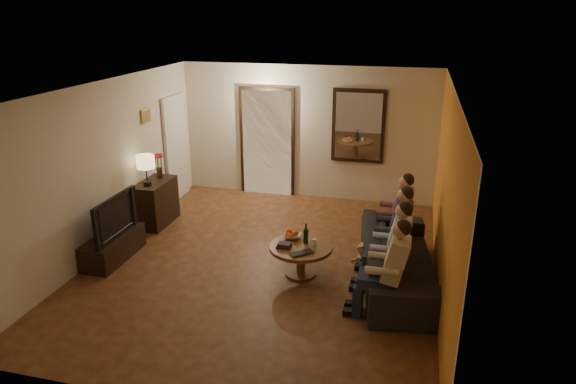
% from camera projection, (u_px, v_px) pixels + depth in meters
% --- Properties ---
extents(floor, '(5.00, 6.00, 0.01)m').
position_uv_depth(floor, '(264.00, 263.00, 7.69)').
color(floor, '#472313').
rests_on(floor, ground).
extents(ceiling, '(5.00, 6.00, 0.01)m').
position_uv_depth(ceiling, '(261.00, 88.00, 6.80)').
color(ceiling, white).
rests_on(ceiling, back_wall).
extents(back_wall, '(5.00, 0.02, 2.60)m').
position_uv_depth(back_wall, '(307.00, 133.00, 9.98)').
color(back_wall, beige).
rests_on(back_wall, floor).
extents(front_wall, '(5.00, 0.02, 2.60)m').
position_uv_depth(front_wall, '(164.00, 286.00, 4.51)').
color(front_wall, beige).
rests_on(front_wall, floor).
extents(left_wall, '(0.02, 6.00, 2.60)m').
position_uv_depth(left_wall, '(105.00, 168.00, 7.82)').
color(left_wall, beige).
rests_on(left_wall, floor).
extents(right_wall, '(0.02, 6.00, 2.60)m').
position_uv_depth(right_wall, '(446.00, 196.00, 6.67)').
color(right_wall, beige).
rests_on(right_wall, floor).
extents(orange_accent, '(0.01, 6.00, 2.60)m').
position_uv_depth(orange_accent, '(445.00, 195.00, 6.68)').
color(orange_accent, '#BE8120').
rests_on(orange_accent, right_wall).
extents(kitchen_doorway, '(1.00, 0.06, 2.10)m').
position_uv_depth(kitchen_doorway, '(267.00, 143.00, 10.23)').
color(kitchen_doorway, '#FFE0A5').
rests_on(kitchen_doorway, floor).
extents(door_trim, '(1.12, 0.04, 2.22)m').
position_uv_depth(door_trim, '(267.00, 143.00, 10.22)').
color(door_trim, black).
rests_on(door_trim, floor).
extents(fridge_glimpse, '(0.45, 0.03, 1.70)m').
position_uv_depth(fridge_glimpse, '(279.00, 151.00, 10.23)').
color(fridge_glimpse, silver).
rests_on(fridge_glimpse, floor).
extents(mirror_frame, '(1.00, 0.05, 1.40)m').
position_uv_depth(mirror_frame, '(358.00, 126.00, 9.65)').
color(mirror_frame, black).
rests_on(mirror_frame, back_wall).
extents(mirror_glass, '(0.86, 0.02, 1.26)m').
position_uv_depth(mirror_glass, '(358.00, 126.00, 9.62)').
color(mirror_glass, white).
rests_on(mirror_glass, back_wall).
extents(white_door, '(0.06, 0.85, 2.04)m').
position_uv_depth(white_door, '(176.00, 148.00, 10.00)').
color(white_door, white).
rests_on(white_door, floor).
extents(framed_art, '(0.03, 0.28, 0.24)m').
position_uv_depth(framed_art, '(146.00, 116.00, 8.81)').
color(framed_art, '#B28C33').
rests_on(framed_art, left_wall).
extents(art_canvas, '(0.01, 0.22, 0.18)m').
position_uv_depth(art_canvas, '(147.00, 116.00, 8.81)').
color(art_canvas, brown).
rests_on(art_canvas, left_wall).
extents(dresser, '(0.45, 0.88, 0.78)m').
position_uv_depth(dresser, '(156.00, 203.00, 8.96)').
color(dresser, black).
rests_on(dresser, floor).
extents(table_lamp, '(0.30, 0.30, 0.54)m').
position_uv_depth(table_lamp, '(146.00, 170.00, 8.53)').
color(table_lamp, beige).
rests_on(table_lamp, dresser).
extents(flower_vase, '(0.14, 0.14, 0.44)m').
position_uv_depth(flower_vase, '(159.00, 166.00, 8.95)').
color(flower_vase, red).
rests_on(flower_vase, dresser).
extents(tv_stand, '(0.45, 1.14, 0.38)m').
position_uv_depth(tv_stand, '(113.00, 247.00, 7.76)').
color(tv_stand, black).
rests_on(tv_stand, floor).
extents(tv, '(1.10, 0.14, 0.63)m').
position_uv_depth(tv, '(110.00, 216.00, 7.59)').
color(tv, black).
rests_on(tv, tv_stand).
extents(sofa, '(2.55, 1.30, 0.71)m').
position_uv_depth(sofa, '(400.00, 259.00, 7.04)').
color(sofa, black).
rests_on(sofa, floor).
extents(person_a, '(0.60, 0.40, 1.20)m').
position_uv_depth(person_a, '(389.00, 273.00, 6.16)').
color(person_a, tan).
rests_on(person_a, sofa).
extents(person_b, '(0.60, 0.40, 1.20)m').
position_uv_depth(person_b, '(392.00, 252.00, 6.70)').
color(person_b, tan).
rests_on(person_b, sofa).
extents(person_c, '(0.60, 0.40, 1.20)m').
position_uv_depth(person_c, '(395.00, 233.00, 7.25)').
color(person_c, tan).
rests_on(person_c, sofa).
extents(person_d, '(0.60, 0.40, 1.20)m').
position_uv_depth(person_d, '(397.00, 217.00, 7.80)').
color(person_d, tan).
rests_on(person_d, sofa).
extents(dog, '(0.59, 0.32, 0.56)m').
position_uv_depth(dog, '(375.00, 249.00, 7.49)').
color(dog, '#9D7A48').
rests_on(dog, floor).
extents(coffee_table, '(1.04, 1.04, 0.45)m').
position_uv_depth(coffee_table, '(301.00, 260.00, 7.29)').
color(coffee_table, brown).
rests_on(coffee_table, floor).
extents(bowl, '(0.26, 0.26, 0.06)m').
position_uv_depth(bowl, '(292.00, 236.00, 7.44)').
color(bowl, white).
rests_on(bowl, coffee_table).
extents(oranges, '(0.20, 0.20, 0.08)m').
position_uv_depth(oranges, '(292.00, 232.00, 7.42)').
color(oranges, '#E05312').
rests_on(oranges, bowl).
extents(wine_bottle, '(0.07, 0.07, 0.31)m').
position_uv_depth(wine_bottle, '(306.00, 233.00, 7.24)').
color(wine_bottle, black).
rests_on(wine_bottle, coffee_table).
extents(wine_glass, '(0.06, 0.06, 0.10)m').
position_uv_depth(wine_glass, '(314.00, 242.00, 7.20)').
color(wine_glass, silver).
rests_on(wine_glass, coffee_table).
extents(book_stack, '(0.20, 0.15, 0.07)m').
position_uv_depth(book_stack, '(284.00, 245.00, 7.16)').
color(book_stack, black).
rests_on(book_stack, coffee_table).
extents(laptop, '(0.39, 0.38, 0.03)m').
position_uv_depth(laptop, '(303.00, 254.00, 6.93)').
color(laptop, black).
rests_on(laptop, coffee_table).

